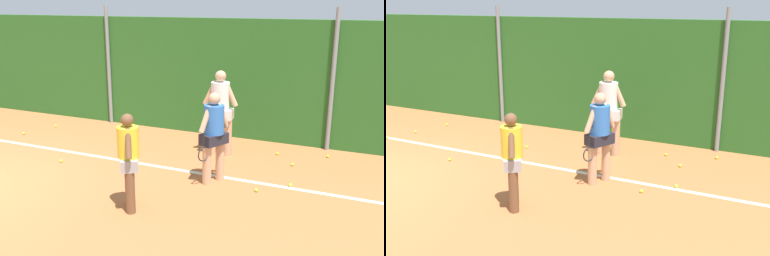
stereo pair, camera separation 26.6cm
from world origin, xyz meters
TOP-DOWN VIEW (x-y plane):
  - ground_plane at (0.00, 1.55)m, footprint 31.86×31.86m
  - hedge_fence_backdrop at (0.00, 5.31)m, footprint 20.71×0.25m
  - fence_post_center at (0.00, 5.13)m, footprint 0.10×0.10m
  - fence_post_right at (5.97, 5.13)m, footprint 0.10×0.10m
  - court_baseline_paint at (0.00, 2.55)m, footprint 15.13×0.10m
  - player_foreground_near at (3.40, 0.64)m, footprint 0.53×0.63m
  - player_midcourt at (4.24, 2.26)m, footprint 0.49×0.76m
  - player_backcourt_far at (3.79, 3.81)m, footprint 0.80×0.41m
  - tennis_ball_0 at (-1.13, 4.08)m, footprint 0.07×0.07m
  - tennis_ball_1 at (5.65, 2.63)m, footprint 0.07×0.07m
  - tennis_ball_4 at (0.86, 1.92)m, footprint 0.07×0.07m
  - tennis_ball_5 at (-1.41, 3.18)m, footprint 0.07×0.07m
  - tennis_ball_6 at (5.01, 4.29)m, footprint 0.07×0.07m
  - tennis_ball_7 at (5.46, 3.73)m, footprint 0.07×0.07m
  - tennis_ball_10 at (1.58, 3.63)m, footprint 0.07×0.07m
  - tennis_ball_11 at (1.90, 3.39)m, footprint 0.07×0.07m
  - tennis_ball_12 at (5.14, 2.14)m, footprint 0.07×0.07m
  - tennis_ball_13 at (6.07, 4.57)m, footprint 0.07×0.07m

SIDE VIEW (x-z plane):
  - ground_plane at x=0.00m, z-range 0.00..0.00m
  - court_baseline_paint at x=0.00m, z-range 0.00..0.01m
  - tennis_ball_0 at x=-1.13m, z-range 0.00..0.07m
  - tennis_ball_1 at x=5.65m, z-range 0.00..0.07m
  - tennis_ball_4 at x=0.86m, z-range 0.00..0.07m
  - tennis_ball_5 at x=-1.41m, z-range 0.00..0.07m
  - tennis_ball_6 at x=5.01m, z-range 0.00..0.07m
  - tennis_ball_7 at x=5.46m, z-range 0.00..0.07m
  - tennis_ball_10 at x=1.58m, z-range 0.00..0.07m
  - tennis_ball_11 at x=1.90m, z-range 0.00..0.07m
  - tennis_ball_12 at x=5.14m, z-range 0.00..0.07m
  - tennis_ball_13 at x=6.07m, z-range 0.00..0.07m
  - player_foreground_near at x=3.40m, z-range 0.10..1.73m
  - player_midcourt at x=4.24m, z-range 0.10..1.85m
  - player_backcourt_far at x=3.79m, z-range 0.12..2.02m
  - hedge_fence_backdrop at x=0.00m, z-range 0.00..2.95m
  - fence_post_center at x=0.00m, z-range 0.00..3.23m
  - fence_post_right at x=5.97m, z-range 0.00..3.23m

